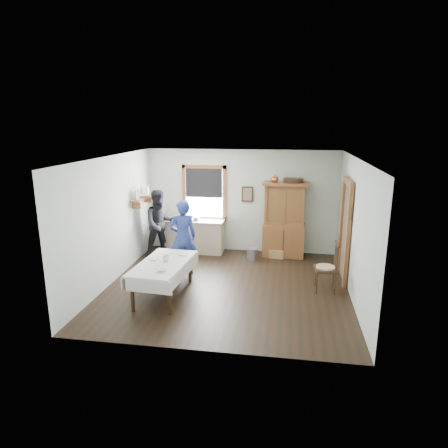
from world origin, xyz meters
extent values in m
cube|color=black|center=(0.00, 0.00, 0.01)|extent=(5.00, 5.00, 0.01)
cube|color=white|center=(0.00, 0.00, 2.70)|extent=(5.00, 5.00, 0.01)
cube|color=beige|center=(0.00, 2.50, 1.35)|extent=(5.00, 0.01, 2.70)
cube|color=beige|center=(0.00, -2.50, 1.35)|extent=(5.00, 0.01, 2.70)
cube|color=beige|center=(-2.50, 0.00, 1.35)|extent=(0.01, 5.00, 2.70)
cube|color=beige|center=(2.50, 0.00, 1.35)|extent=(0.01, 5.00, 2.70)
cube|color=white|center=(-1.00, 2.48, 1.55)|extent=(1.00, 0.02, 1.30)
cube|color=brown|center=(-1.00, 2.46, 2.25)|extent=(1.18, 0.06, 0.09)
cube|color=brown|center=(-1.00, 2.46, 0.85)|extent=(1.18, 0.06, 0.09)
cube|color=brown|center=(-1.54, 2.46, 1.55)|extent=(0.09, 0.06, 1.48)
cube|color=brown|center=(-0.46, 2.46, 1.55)|extent=(0.09, 0.06, 1.48)
cube|color=black|center=(-1.00, 2.44, 1.82)|extent=(0.98, 0.03, 0.76)
cube|color=#4E4337|center=(2.47, 0.85, 1.05)|extent=(0.03, 0.90, 2.10)
cube|color=brown|center=(2.44, 0.34, 1.05)|extent=(0.08, 0.12, 2.10)
cube|color=brown|center=(2.44, 1.36, 1.05)|extent=(0.08, 0.12, 2.10)
cube|color=brown|center=(2.44, 0.85, 2.16)|extent=(0.08, 1.14, 0.12)
cube|color=brown|center=(-2.37, 1.50, 1.55)|extent=(0.24, 1.00, 0.04)
cube|color=brown|center=(-2.37, 1.10, 1.45)|extent=(0.22, 0.03, 0.18)
cube|color=brown|center=(-2.37, 1.90, 1.45)|extent=(0.22, 0.03, 0.18)
cube|color=tan|center=(-2.37, 1.20, 1.68)|extent=(0.03, 0.22, 0.24)
cylinder|color=white|center=(-2.37, 1.85, 1.68)|extent=(0.12, 0.12, 0.22)
cube|color=#362212|center=(0.15, 2.46, 1.55)|extent=(0.30, 0.04, 0.40)
torus|color=black|center=(2.45, 0.30, 1.72)|extent=(0.01, 0.27, 0.27)
cube|color=tan|center=(-1.19, 2.17, 0.44)|extent=(1.54, 0.60, 0.88)
cube|color=brown|center=(1.13, 2.19, 0.96)|extent=(1.14, 0.57, 1.92)
cube|color=silver|center=(-1.19, -0.66, 0.35)|extent=(1.05, 1.81, 0.70)
cube|color=#362212|center=(2.02, 0.09, 0.53)|extent=(0.52, 0.52, 1.05)
cube|color=gray|center=(0.37, 1.77, 0.15)|extent=(0.34, 0.34, 0.29)
cube|color=#A38149|center=(0.97, 2.03, 0.11)|extent=(0.40, 0.30, 0.22)
imported|color=navy|center=(-1.11, 0.60, 0.79)|extent=(0.69, 0.59, 1.59)
imported|color=black|center=(-1.98, 1.64, 0.81)|extent=(0.99, 0.94, 1.61)
imported|color=white|center=(-1.15, -0.58, 0.75)|extent=(0.15, 0.15, 0.10)
imported|color=white|center=(-1.16, -0.48, 0.75)|extent=(0.13, 0.13, 0.10)
imported|color=white|center=(-1.07, -1.11, 0.72)|extent=(0.25, 0.25, 0.05)
imported|color=#786150|center=(-1.29, 2.13, 0.89)|extent=(0.17, 0.23, 0.02)
imported|color=white|center=(-1.71, 2.29, 0.91)|extent=(0.22, 0.22, 0.06)
imported|color=white|center=(-2.37, 1.55, 1.60)|extent=(0.22, 0.22, 0.05)
camera|label=1|loc=(1.17, -7.78, 3.38)|focal=32.00mm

